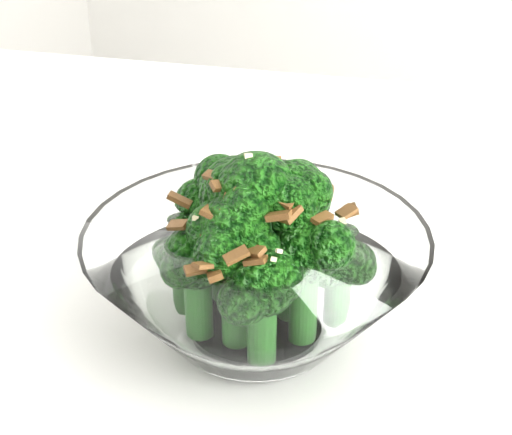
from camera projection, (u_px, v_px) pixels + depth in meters
The scene contains 2 objects.
table at pixel (210, 286), 0.70m from camera, with size 1.38×1.11×0.75m.
broccoli_dish at pixel (256, 269), 0.50m from camera, with size 0.22×0.22×0.14m.
Camera 1 is at (0.24, -0.39, 1.08)m, focal length 55.00 mm.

